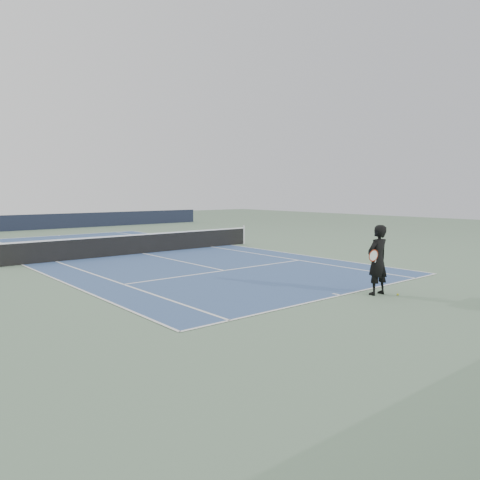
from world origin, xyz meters
TOP-DOWN VIEW (x-y plane):
  - ground at (0.00, 0.00)m, footprint 80.00×80.00m
  - court_surface at (0.00, 0.00)m, footprint 10.97×23.77m
  - tennis_net at (0.00, 0.00)m, footprint 12.90×0.10m
  - windscreen_far at (0.00, 17.88)m, footprint 30.00×0.25m
  - tennis_player at (0.92, -12.45)m, footprint 0.86×0.61m
  - tennis_ball at (1.28, -12.93)m, footprint 0.06×0.06m

SIDE VIEW (x-z plane):
  - ground at x=0.00m, z-range 0.00..0.00m
  - court_surface at x=0.00m, z-range 0.00..0.01m
  - tennis_ball at x=1.28m, z-range 0.00..0.06m
  - tennis_net at x=0.00m, z-range -0.03..1.04m
  - windscreen_far at x=0.00m, z-range 0.00..1.20m
  - tennis_player at x=0.92m, z-range 0.00..2.04m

